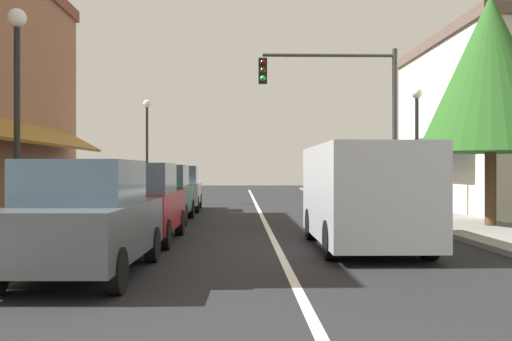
# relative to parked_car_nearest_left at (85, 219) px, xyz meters

# --- Properties ---
(ground_plane) EXTENTS (80.00, 80.00, 0.00)m
(ground_plane) POSITION_rel_parked_car_nearest_left_xyz_m (3.14, 12.01, -0.88)
(ground_plane) COLOR black
(sidewalk_left) EXTENTS (2.60, 56.00, 0.12)m
(sidewalk_left) POSITION_rel_parked_car_nearest_left_xyz_m (-2.36, 12.01, -0.82)
(sidewalk_left) COLOR gray
(sidewalk_left) RESTS_ON ground
(sidewalk_right) EXTENTS (2.60, 56.00, 0.12)m
(sidewalk_right) POSITION_rel_parked_car_nearest_left_xyz_m (8.64, 12.01, -0.82)
(sidewalk_right) COLOR gray
(sidewalk_right) RESTS_ON ground
(lane_center_stripe) EXTENTS (0.14, 52.00, 0.01)m
(lane_center_stripe) POSITION_rel_parked_car_nearest_left_xyz_m (3.14, 12.01, -0.88)
(lane_center_stripe) COLOR silver
(lane_center_stripe) RESTS_ON ground
(storefront_right_block) EXTENTS (6.90, 10.20, 6.82)m
(storefront_right_block) POSITION_rel_parked_car_nearest_left_xyz_m (12.73, 14.01, 2.54)
(storefront_right_block) COLOR beige
(storefront_right_block) RESTS_ON ground
(parked_car_nearest_left) EXTENTS (1.88, 4.15, 1.77)m
(parked_car_nearest_left) POSITION_rel_parked_car_nearest_left_xyz_m (0.00, 0.00, 0.00)
(parked_car_nearest_left) COLOR #4C5156
(parked_car_nearest_left) RESTS_ON ground
(parked_car_second_left) EXTENTS (1.82, 4.12, 1.77)m
(parked_car_second_left) POSITION_rel_parked_car_nearest_left_xyz_m (0.07, 4.30, 0.00)
(parked_car_second_left) COLOR maroon
(parked_car_second_left) RESTS_ON ground
(parked_car_third_left) EXTENTS (1.78, 4.10, 1.77)m
(parked_car_third_left) POSITION_rel_parked_car_nearest_left_xyz_m (-0.06, 9.49, 0.00)
(parked_car_third_left) COLOR #0F4C33
(parked_car_third_left) RESTS_ON ground
(parked_car_far_left) EXTENTS (1.88, 4.15, 1.77)m
(parked_car_far_left) POSITION_rel_parked_car_nearest_left_xyz_m (-0.07, 14.43, 0.00)
(parked_car_far_left) COLOR #B7BABF
(parked_car_far_left) RESTS_ON ground
(van_in_lane) EXTENTS (2.04, 5.20, 2.12)m
(van_in_lane) POSITION_rel_parked_car_nearest_left_xyz_m (4.89, 3.09, 0.27)
(van_in_lane) COLOR #B2B7BC
(van_in_lane) RESTS_ON ground
(traffic_signal_mast_arm) EXTENTS (5.00, 0.50, 5.97)m
(traffic_signal_mast_arm) POSITION_rel_parked_car_nearest_left_xyz_m (6.27, 12.08, 3.18)
(traffic_signal_mast_arm) COLOR #333333
(traffic_signal_mast_arm) RESTS_ON ground
(street_lamp_left_near) EXTENTS (0.36, 0.36, 4.69)m
(street_lamp_left_near) POSITION_rel_parked_car_nearest_left_xyz_m (-1.87, 2.33, 2.29)
(street_lamp_left_near) COLOR black
(street_lamp_left_near) RESTS_ON ground
(street_lamp_right_mid) EXTENTS (0.36, 0.36, 4.33)m
(street_lamp_right_mid) POSITION_rel_parked_car_nearest_left_xyz_m (8.22, 10.42, 2.08)
(street_lamp_right_mid) COLOR black
(street_lamp_right_mid) RESTS_ON ground
(street_lamp_left_far) EXTENTS (0.36, 0.36, 4.88)m
(street_lamp_left_far) POSITION_rel_parked_car_nearest_left_xyz_m (-1.94, 18.74, 2.40)
(street_lamp_left_far) COLOR black
(street_lamp_left_far) RESTS_ON ground
(tree_right_near) EXTENTS (3.87, 3.87, 6.35)m
(tree_right_near) POSITION_rel_parked_car_nearest_left_xyz_m (9.13, 6.75, 3.33)
(tree_right_near) COLOR #4C331E
(tree_right_near) RESTS_ON ground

